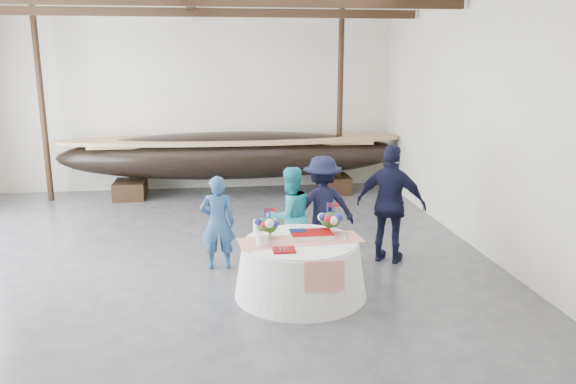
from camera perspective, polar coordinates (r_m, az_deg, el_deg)
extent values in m
cube|color=#3D3D42|center=(9.15, -9.81, -7.97)|extent=(10.00, 12.00, 0.01)
cube|color=silver|center=(14.57, -9.24, 9.10)|extent=(10.00, 0.02, 4.50)
cube|color=silver|center=(2.77, -16.59, -9.61)|extent=(10.00, 0.02, 4.50)
cube|color=silver|center=(9.71, 20.72, 6.31)|extent=(0.02, 12.00, 4.50)
cube|color=black|center=(10.08, -10.47, 18.58)|extent=(9.80, 0.12, 0.18)
cube|color=black|center=(12.57, -9.87, 17.54)|extent=(9.80, 0.12, 0.18)
cylinder|color=black|center=(14.23, -23.72, 8.05)|extent=(0.14, 0.14, 4.50)
cylinder|color=black|center=(14.00, 5.30, 9.04)|extent=(0.14, 0.14, 4.50)
cube|color=black|center=(14.13, -15.72, 0.25)|extent=(0.73, 0.94, 0.42)
cube|color=black|center=(14.27, 4.69, 0.85)|extent=(0.73, 0.94, 0.42)
ellipsoid|color=black|center=(13.82, -5.53, 3.74)|extent=(8.39, 1.68, 1.15)
cube|color=#9E7A4C|center=(13.77, -5.56, 5.03)|extent=(6.71, 1.10, 0.06)
cone|color=white|center=(8.08, 1.28, -7.76)|extent=(1.89, 1.89, 0.78)
cylinder|color=white|center=(7.94, 1.29, -5.07)|extent=(1.60, 1.60, 0.04)
cube|color=red|center=(7.93, 1.29, -4.92)|extent=(1.79, 0.71, 0.01)
cube|color=white|center=(8.05, 2.39, -4.40)|extent=(0.60, 0.40, 0.07)
cylinder|color=white|center=(7.70, -2.61, -4.83)|extent=(0.18, 0.18, 0.17)
cylinder|color=white|center=(8.14, -2.94, -3.62)|extent=(0.18, 0.18, 0.23)
cube|color=maroon|center=(7.50, -0.42, -5.92)|extent=(0.30, 0.24, 0.03)
cone|color=silver|center=(7.91, 5.83, -4.59)|extent=(0.09, 0.09, 0.12)
imported|color=navy|center=(9.00, -7.16, -3.11)|extent=(0.56, 0.37, 1.52)
imported|color=teal|center=(9.08, 0.19, -2.51)|extent=(0.96, 0.86, 1.63)
imported|color=black|center=(9.37, 3.49, -1.63)|extent=(1.18, 0.74, 1.75)
imported|color=black|center=(9.33, 10.42, -1.23)|extent=(1.23, 1.02, 1.96)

